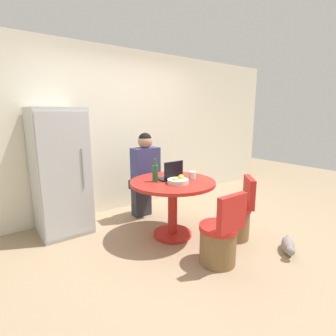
% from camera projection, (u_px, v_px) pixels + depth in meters
% --- Properties ---
extents(ground_plane, '(12.00, 12.00, 0.00)m').
position_uv_depth(ground_plane, '(188.00, 241.00, 3.32)').
color(ground_plane, '#9E8466').
extents(wall_back, '(7.00, 0.06, 2.60)m').
position_uv_depth(wall_back, '(124.00, 131.00, 4.34)').
color(wall_back, silver).
rests_on(wall_back, ground_plane).
extents(refrigerator, '(0.64, 0.66, 1.67)m').
position_uv_depth(refrigerator, '(60.00, 172.00, 3.46)').
color(refrigerator, silver).
rests_on(refrigerator, ground_plane).
extents(dining_table, '(1.09, 1.09, 0.75)m').
position_uv_depth(dining_table, '(173.00, 196.00, 3.37)').
color(dining_table, '#B2261E').
rests_on(dining_table, ground_plane).
extents(chair_near_right_corner, '(0.48, 0.48, 0.81)m').
position_uv_depth(chair_near_right_corner, '(236.00, 218.00, 3.38)').
color(chair_near_right_corner, brown).
rests_on(chair_near_right_corner, ground_plane).
extents(chair_near_camera, '(0.41, 0.41, 0.81)m').
position_uv_depth(chair_near_camera, '(220.00, 240.00, 2.79)').
color(chair_near_camera, brown).
rests_on(chair_near_camera, ground_plane).
extents(person_seated, '(0.40, 0.37, 1.32)m').
position_uv_depth(person_seated, '(144.00, 172.00, 3.96)').
color(person_seated, '#2D2D38').
rests_on(person_seated, ground_plane).
extents(laptop, '(0.29, 0.21, 0.25)m').
position_uv_depth(laptop, '(171.00, 175.00, 3.38)').
color(laptop, '#232328').
rests_on(laptop, dining_table).
extents(fruit_bowl, '(0.26, 0.26, 0.10)m').
position_uv_depth(fruit_bowl, '(178.00, 181.00, 3.20)').
color(fruit_bowl, beige).
rests_on(fruit_bowl, dining_table).
extents(coffee_cup, '(0.09, 0.09, 0.09)m').
position_uv_depth(coffee_cup, '(192.00, 175.00, 3.44)').
color(coffee_cup, white).
rests_on(coffee_cup, dining_table).
extents(bottle, '(0.07, 0.07, 0.29)m').
position_uv_depth(bottle, '(155.00, 173.00, 3.27)').
color(bottle, '#23602D').
rests_on(bottle, dining_table).
extents(cat, '(0.40, 0.32, 0.16)m').
position_uv_depth(cat, '(288.00, 246.00, 3.05)').
color(cat, gray).
rests_on(cat, ground_plane).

